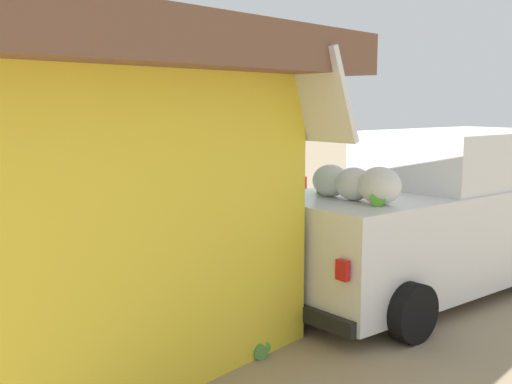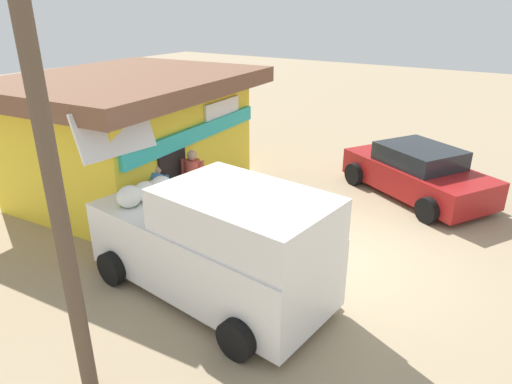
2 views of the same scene
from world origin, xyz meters
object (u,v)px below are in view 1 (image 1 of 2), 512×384
Objects in this scene: delivery_van at (432,214)px; vendor_standing at (193,218)px; paint_bucket at (138,247)px; unloaded_banana_pile at (233,335)px; customer_bending at (236,239)px; parked_sedan at (208,186)px.

vendor_standing is (2.08, 2.21, -0.03)m from delivery_van.
unloaded_banana_pile is at bearing 157.61° from paint_bucket.
customer_bending is 3.28m from paint_bucket.
unloaded_banana_pile reaches higher than paint_bucket.
unloaded_banana_pile is (-1.76, 0.97, -0.80)m from vendor_standing.
delivery_van reaches higher than parked_sedan.
vendor_standing is at bearing 163.70° from paint_bucket.
parked_sedan is 5.80m from vendor_standing.
customer_bending is at bearing 141.59° from parked_sedan.
delivery_van is 2.89× the size of vendor_standing.
delivery_van is at bearing -95.85° from unloaded_banana_pile.
paint_bucket is (3.83, -1.58, -0.00)m from unloaded_banana_pile.
paint_bucket is at bearing 122.95° from parked_sedan.
unloaded_banana_pile is 4.14m from paint_bucket.
vendor_standing is at bearing 137.04° from parked_sedan.
unloaded_banana_pile is at bearing 84.15° from delivery_van.
parked_sedan is at bearing -39.36° from unloaded_banana_pile.
vendor_standing reaches higher than customer_bending.
unloaded_banana_pile is at bearing 140.64° from parked_sedan.
parked_sedan is 12.65× the size of paint_bucket.
vendor_standing is 2.16m from unloaded_banana_pile.
vendor_standing reaches higher than paint_bucket.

